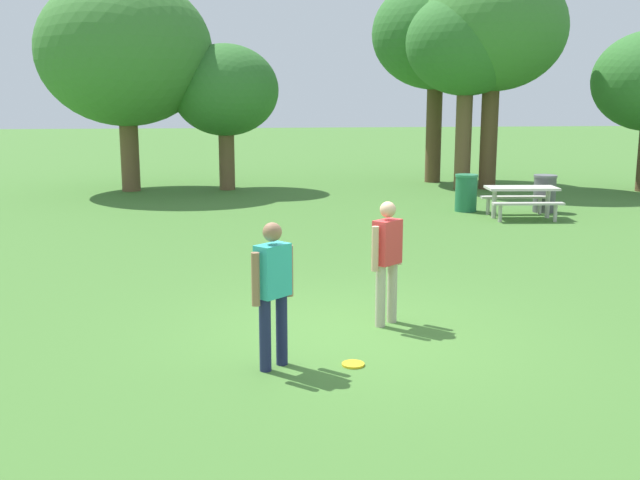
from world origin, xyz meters
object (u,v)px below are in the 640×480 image
object	(u,v)px
person_thrower	(387,255)
picnic_table_near	(521,195)
person_catcher	(273,285)
trash_can_further_along	(466,193)
tree_back_left	(493,30)
tree_tall_left	(125,52)
trash_can_beside_table	(545,193)
tree_slender_mid	(467,45)
tree_far_right	(437,35)
tree_broad_center	(225,91)
frisbee	(353,364)

from	to	relation	value
person_thrower	picnic_table_near	size ratio (longest dim) A/B	0.90
person_catcher	trash_can_further_along	xyz separation A→B (m)	(5.63, 10.72, -0.46)
tree_back_left	person_catcher	bearing A→B (deg)	-117.07
person_catcher	trash_can_further_along	distance (m)	12.12
person_thrower	tree_tall_left	xyz separation A→B (m)	(-5.12, 14.64, 3.32)
person_thrower	tree_tall_left	bearing A→B (deg)	109.27
person_catcher	picnic_table_near	xyz separation A→B (m)	(6.64, 9.51, -0.38)
trash_can_beside_table	tree_slender_mid	xyz separation A→B (m)	(-0.66, 4.86, 4.02)
person_thrower	trash_can_further_along	bearing A→B (deg)	66.40
trash_can_further_along	tree_back_left	distance (m)	6.72
trash_can_beside_table	trash_can_further_along	bearing A→B (deg)	169.37
person_catcher	tree_slender_mid	bearing A→B (deg)	65.48
picnic_table_near	tree_tall_left	xyz separation A→B (m)	(-10.19, 6.55, 3.70)
tree_slender_mid	tree_back_left	size ratio (longest dim) A/B	0.89
picnic_table_near	tree_back_left	xyz separation A→B (m)	(1.15, 5.73, 4.40)
trash_can_further_along	tree_back_left	size ratio (longest dim) A/B	0.14
trash_can_beside_table	tree_tall_left	bearing A→B (deg)	152.92
tree_far_right	trash_can_further_along	bearing A→B (deg)	-97.91
trash_can_beside_table	tree_slender_mid	bearing A→B (deg)	97.78
person_thrower	tree_broad_center	xyz separation A→B (m)	(-2.11, 14.61, 2.15)
person_thrower	tree_back_left	distance (m)	15.68
tree_far_right	frisbee	bearing A→B (deg)	-108.08
tree_tall_left	tree_broad_center	world-z (taller)	tree_tall_left
trash_can_further_along	tree_slender_mid	bearing A→B (deg)	73.78
trash_can_further_along	tree_back_left	world-z (taller)	tree_back_left
tree_broad_center	tree_back_left	bearing A→B (deg)	-5.38
person_thrower	tree_far_right	world-z (taller)	tree_far_right
tree_slender_mid	tree_tall_left	bearing A→B (deg)	175.40
person_catcher	frisbee	bearing A→B (deg)	-3.00
picnic_table_near	tree_back_left	bearing A→B (deg)	78.68
tree_back_left	tree_slender_mid	bearing A→B (deg)	-178.35
person_thrower	trash_can_further_along	world-z (taller)	person_thrower
tree_tall_left	tree_back_left	xyz separation A→B (m)	(11.34, -0.82, 0.70)
tree_tall_left	tree_back_left	size ratio (longest dim) A/B	0.94
tree_slender_mid	frisbee	bearing A→B (deg)	-111.64
trash_can_beside_table	trash_can_further_along	world-z (taller)	same
trash_can_beside_table	tree_back_left	distance (m)	6.63
person_catcher	tree_tall_left	distance (m)	16.78
trash_can_beside_table	tree_broad_center	distance (m)	10.26
picnic_table_near	tree_back_left	size ratio (longest dim) A/B	0.26
trash_can_further_along	tree_back_left	bearing A→B (deg)	64.50
tree_far_right	tree_back_left	bearing A→B (deg)	-58.97
tree_broad_center	tree_far_right	world-z (taller)	tree_far_right
tree_far_right	tree_slender_mid	bearing A→B (deg)	-79.33
person_catcher	trash_can_beside_table	xyz separation A→B (m)	(7.61, 10.35, -0.46)
tree_back_left	person_thrower	bearing A→B (deg)	-114.23
trash_can_beside_table	tree_slender_mid	size ratio (longest dim) A/B	0.16
person_thrower	tree_slender_mid	distance (m)	15.23
picnic_table_near	trash_can_further_along	distance (m)	1.58
picnic_table_near	tree_slender_mid	size ratio (longest dim) A/B	0.30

